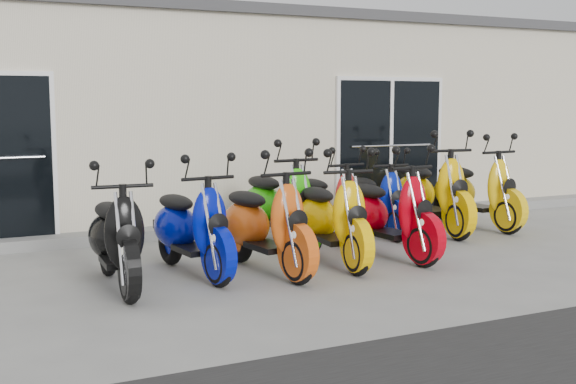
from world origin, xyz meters
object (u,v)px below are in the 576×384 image
object	(u,v)px
scooter_back_yellow	(432,181)
scooter_back_extra	(475,180)
scooter_front_red	(387,201)
scooter_front_orange_b	(332,205)
scooter_back_red	(328,192)
scooter_back_blue	(376,191)
scooter_front_black	(116,223)
scooter_front_orange_a	(265,210)
scooter_back_green	(279,192)
scooter_front_blue	(191,213)

from	to	relation	value
scooter_back_yellow	scooter_back_extra	world-z (taller)	scooter_back_yellow
scooter_front_red	scooter_front_orange_b	bearing A→B (deg)	173.80
scooter_back_red	scooter_back_blue	world-z (taller)	scooter_back_red
scooter_back_extra	scooter_front_black	bearing A→B (deg)	-172.11
scooter_front_black	scooter_back_red	distance (m)	3.49
scooter_front_orange_a	scooter_back_red	distance (m)	2.08
scooter_front_orange_b	scooter_front_red	size ratio (longest dim) A/B	0.99
scooter_back_green	scooter_back_blue	world-z (taller)	scooter_back_green
scooter_back_yellow	scooter_back_extra	size ratio (longest dim) A/B	1.05
scooter_front_blue	scooter_back_green	bearing A→B (deg)	26.67
scooter_front_red	scooter_back_red	world-z (taller)	scooter_front_red
scooter_back_yellow	scooter_back_extra	bearing A→B (deg)	7.42
scooter_back_blue	scooter_back_extra	world-z (taller)	scooter_back_extra
scooter_front_red	scooter_back_extra	distance (m)	2.68
scooter_front_black	scooter_back_green	bearing A→B (deg)	29.71
scooter_back_red	scooter_back_yellow	world-z (taller)	scooter_back_yellow
scooter_front_blue	scooter_back_green	world-z (taller)	scooter_back_green
scooter_front_red	scooter_back_yellow	world-z (taller)	scooter_back_yellow
scooter_front_orange_b	scooter_back_extra	size ratio (longest dim) A/B	0.97
scooter_front_orange_a	scooter_back_yellow	xyz separation A→B (m)	(3.21, 1.25, 0.05)
scooter_front_red	scooter_back_blue	size ratio (longest dim) A/B	1.10
scooter_front_orange_a	scooter_back_green	distance (m)	1.51
scooter_front_black	scooter_front_orange_b	world-z (taller)	scooter_front_orange_b
scooter_front_orange_b	scooter_front_red	xyz separation A→B (m)	(0.79, 0.01, 0.00)
scooter_front_black	scooter_back_red	size ratio (longest dim) A/B	1.03
scooter_front_blue	scooter_back_blue	bearing A→B (deg)	13.02
scooter_back_yellow	scooter_front_orange_a	bearing A→B (deg)	-154.43
scooter_front_orange_a	scooter_back_extra	world-z (taller)	scooter_back_extra
scooter_front_black	scooter_back_extra	world-z (taller)	scooter_back_extra
scooter_front_orange_a	scooter_front_red	bearing A→B (deg)	-4.42
scooter_front_red	scooter_back_green	size ratio (longest dim) A/B	0.97
scooter_front_blue	scooter_back_extra	world-z (taller)	scooter_back_extra
scooter_front_orange_a	scooter_back_yellow	distance (m)	3.45
scooter_front_blue	scooter_back_green	distance (m)	1.87
scooter_back_extra	scooter_back_blue	bearing A→B (deg)	171.41
scooter_back_blue	scooter_back_yellow	world-z (taller)	scooter_back_yellow
scooter_front_orange_b	scooter_back_green	distance (m)	1.23
scooter_front_orange_b	scooter_back_green	bearing A→B (deg)	99.12
scooter_back_green	scooter_back_blue	size ratio (longest dim) A/B	1.14
scooter_front_orange_a	scooter_front_blue	bearing A→B (deg)	154.93
scooter_back_green	scooter_back_extra	xyz separation A→B (m)	(3.29, 0.00, 0.00)
scooter_front_orange_a	scooter_back_extra	distance (m)	4.26
scooter_back_green	scooter_back_blue	distance (m)	1.59
scooter_front_red	scooter_back_blue	xyz separation A→B (m)	(0.68, 1.33, -0.07)
scooter_front_black	scooter_front_red	bearing A→B (deg)	3.05
scooter_front_orange_a	scooter_back_extra	bearing A→B (deg)	10.42
scooter_back_red	scooter_back_extra	bearing A→B (deg)	-9.14
scooter_back_extra	scooter_back_red	bearing A→B (deg)	173.39
scooter_front_orange_b	scooter_back_yellow	xyz separation A→B (m)	(2.32, 1.18, 0.06)
scooter_front_orange_a	scooter_back_blue	xyz separation A→B (m)	(2.35, 1.41, -0.07)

